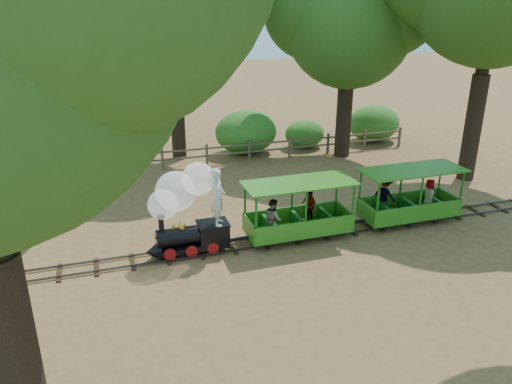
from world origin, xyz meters
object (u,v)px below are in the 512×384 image
object	(u,v)px
carriage_front	(295,217)
carriage_rear	(405,200)
locomotive	(186,204)
fence	(228,151)

from	to	relation	value
carriage_front	carriage_rear	bearing A→B (deg)	1.29
locomotive	fence	size ratio (longest dim) A/B	0.16
carriage_rear	fence	world-z (taller)	carriage_rear
carriage_rear	fence	size ratio (longest dim) A/B	0.19
carriage_front	carriage_rear	size ratio (longest dim) A/B	1.00
carriage_rear	fence	distance (m)	8.92
carriage_rear	carriage_front	bearing A→B (deg)	-178.71
locomotive	fence	distance (m)	8.69
carriage_front	locomotive	bearing A→B (deg)	178.65
fence	carriage_rear	bearing A→B (deg)	-62.87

